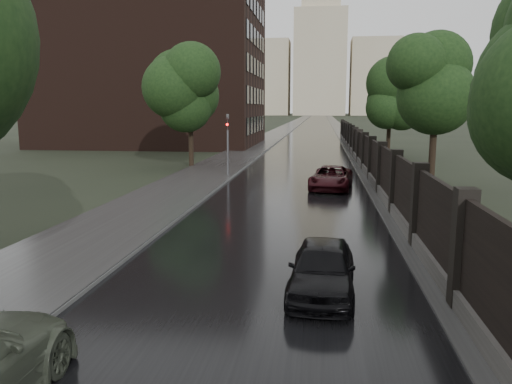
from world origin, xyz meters
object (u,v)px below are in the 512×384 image
object	(u,v)px
tree_left_far	(190,96)
car_right_far	(331,178)
tree_right_b	(436,97)
car_right_near	(322,268)
tree_right_c	(390,101)
traffic_light	(228,140)

from	to	relation	value
tree_left_far	car_right_far	size ratio (longest dim) A/B	1.64
tree_right_b	car_right_near	xyz separation A→B (m)	(-5.90, -16.51, -4.31)
tree_left_far	tree_right_b	bearing A→B (deg)	-27.30
tree_left_far	tree_right_c	size ratio (longest dim) A/B	1.05
tree_right_b	tree_right_c	distance (m)	18.00
tree_right_c	car_right_far	bearing A→B (deg)	-106.05
traffic_light	car_right_far	xyz separation A→B (m)	(6.40, -3.76, -1.77)
tree_left_far	tree_right_b	world-z (taller)	tree_left_far
tree_left_far	tree_right_c	bearing A→B (deg)	32.83
tree_left_far	traffic_light	bearing A→B (deg)	-53.53
traffic_light	car_right_near	bearing A→B (deg)	-73.17
tree_right_c	tree_right_b	bearing A→B (deg)	-90.00
tree_left_far	car_right_far	distance (m)	14.15
tree_right_b	tree_right_c	xyz separation A→B (m)	(0.00, 18.00, 0.00)
tree_left_far	car_right_near	distance (m)	26.72
traffic_light	car_right_far	bearing A→B (deg)	-30.40
tree_right_c	car_right_far	xyz separation A→B (m)	(-5.40, -18.76, -4.32)
tree_left_far	tree_right_b	xyz separation A→B (m)	(15.50, -8.00, -0.29)
tree_right_c	car_right_near	distance (m)	35.27
tree_left_far	tree_right_b	size ratio (longest dim) A/B	1.05
tree_left_far	car_right_near	size ratio (longest dim) A/B	1.97
tree_right_b	tree_left_far	bearing A→B (deg)	152.70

